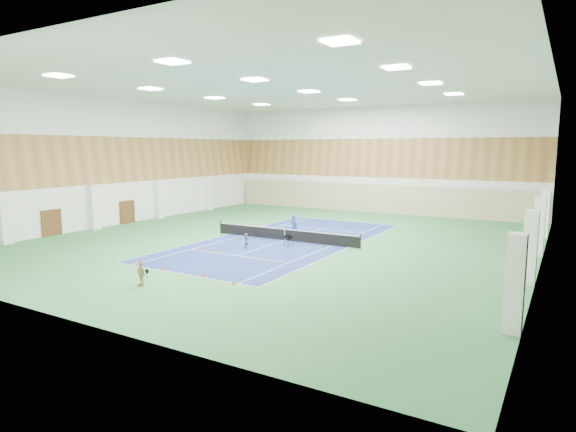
{
  "coord_description": "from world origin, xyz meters",
  "views": [
    {
      "loc": [
        19.2,
        -32.27,
        7.25
      ],
      "look_at": [
        0.35,
        -0.06,
        2.0
      ],
      "focal_mm": 30.0,
      "sensor_mm": 36.0,
      "label": 1
    }
  ],
  "objects_px": {
    "child_court": "(246,241)",
    "child_apron": "(141,273)",
    "tennis_net": "(285,234)",
    "ball_cart": "(288,241)",
    "coach": "(294,226)"
  },
  "relations": [
    {
      "from": "coach",
      "to": "ball_cart",
      "type": "xyz_separation_m",
      "value": [
        1.59,
        -3.64,
        -0.48
      ]
    },
    {
      "from": "tennis_net",
      "to": "coach",
      "type": "relative_size",
      "value": 7.07
    },
    {
      "from": "tennis_net",
      "to": "child_court",
      "type": "bearing_deg",
      "value": -101.43
    },
    {
      "from": "child_court",
      "to": "child_apron",
      "type": "distance_m",
      "value": 10.69
    },
    {
      "from": "child_apron",
      "to": "ball_cart",
      "type": "relative_size",
      "value": 1.57
    },
    {
      "from": "tennis_net",
      "to": "coach",
      "type": "bearing_deg",
      "value": 96.3
    },
    {
      "from": "child_court",
      "to": "tennis_net",
      "type": "bearing_deg",
      "value": 82.24
    },
    {
      "from": "child_court",
      "to": "child_apron",
      "type": "relative_size",
      "value": 0.85
    },
    {
      "from": "child_court",
      "to": "ball_cart",
      "type": "relative_size",
      "value": 1.33
    },
    {
      "from": "child_court",
      "to": "child_apron",
      "type": "xyz_separation_m",
      "value": [
        0.7,
        -10.67,
        0.1
      ]
    },
    {
      "from": "coach",
      "to": "ball_cart",
      "type": "height_order",
      "value": "coach"
    },
    {
      "from": "coach",
      "to": "child_court",
      "type": "relative_size",
      "value": 1.62
    },
    {
      "from": "ball_cart",
      "to": "coach",
      "type": "bearing_deg",
      "value": 135.26
    },
    {
      "from": "tennis_net",
      "to": "ball_cart",
      "type": "relative_size",
      "value": 15.22
    },
    {
      "from": "child_apron",
      "to": "ball_cart",
      "type": "xyz_separation_m",
      "value": [
        1.51,
        12.96,
        -0.24
      ]
    }
  ]
}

